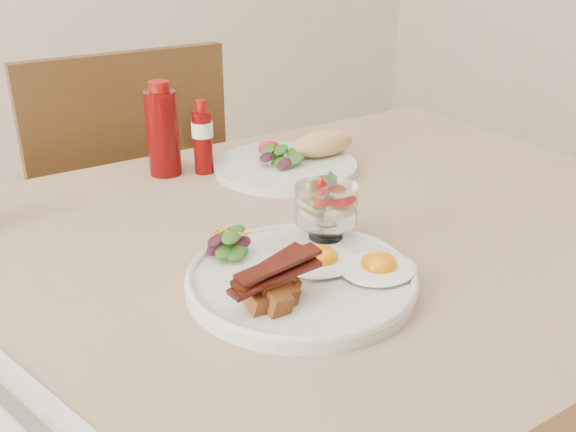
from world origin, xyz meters
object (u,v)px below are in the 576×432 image
main_plate (301,281)px  chair_far (123,223)px  second_plate (295,160)px  fruit_cup (326,204)px  ketchup_bottle (163,132)px  hot_sauce_bottle (203,138)px  table (275,299)px

main_plate → chair_far: bearing=87.5°
second_plate → fruit_cup: bearing=-116.1°
ketchup_bottle → hot_sauce_bottle: bearing=-27.0°
ketchup_bottle → second_plate: bearing=-26.7°
main_plate → second_plate: size_ratio=1.01×
fruit_cup → second_plate: 0.32m
table → fruit_cup: (0.05, -0.05, 0.15)m
main_plate → ketchup_bottle: bearing=87.5°
hot_sauce_bottle → main_plate: bearing=-100.7°
ketchup_bottle → main_plate: bearing=-92.5°
fruit_cup → hot_sauce_bottle: (-0.01, 0.35, -0.00)m
fruit_cup → hot_sauce_bottle: bearing=91.0°
chair_far → hot_sauce_bottle: bearing=-82.7°
chair_far → main_plate: (-0.03, -0.78, 0.24)m
table → fruit_cup: bearing=-42.8°
chair_far → fruit_cup: (0.05, -0.71, 0.29)m
table → fruit_cup: size_ratio=15.40×
table → chair_far: (0.00, 0.66, -0.14)m
table → chair_far: 0.68m
chair_far → hot_sauce_bottle: (0.05, -0.36, 0.29)m
second_plate → hot_sauce_bottle: (-0.14, 0.07, 0.05)m
second_plate → main_plate: bearing=-122.6°
main_plate → ketchup_bottle: size_ratio=1.71×
table → ketchup_bottle: ketchup_bottle is taller
table → main_plate: 0.15m
table → hot_sauce_bottle: 0.34m
fruit_cup → ketchup_bottle: size_ratio=0.53×
table → second_plate: bearing=50.9°
table → hot_sauce_bottle: size_ratio=10.16×
second_plate → hot_sauce_bottle: hot_sauce_bottle is taller
ketchup_bottle → chair_far: bearing=87.5°
table → chair_far: bearing=90.0°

